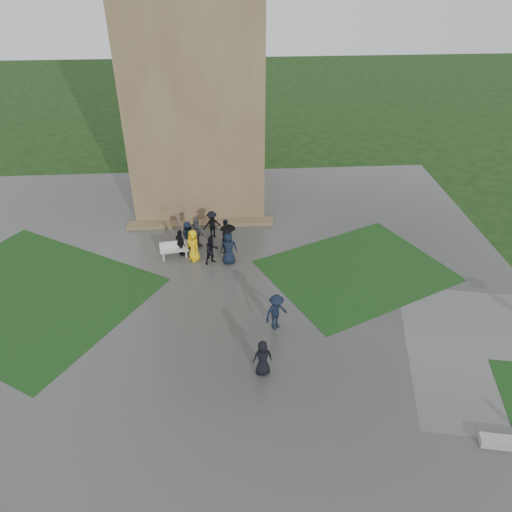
{
  "coord_description": "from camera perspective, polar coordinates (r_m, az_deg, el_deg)",
  "views": [
    {
      "loc": [
        1.58,
        -16.6,
        15.33
      ],
      "look_at": [
        3.07,
        5.02,
        1.2
      ],
      "focal_mm": 35.0,
      "sensor_mm": 36.0,
      "label": 1
    }
  ],
  "objects": [
    {
      "name": "ground",
      "position": [
        22.65,
        -7.0,
        -9.8
      ],
      "size": [
        120.0,
        120.0,
        0.0
      ],
      "primitive_type": "plane",
      "color": "black"
    },
    {
      "name": "plaza",
      "position": [
        24.15,
        -6.84,
        -6.56
      ],
      "size": [
        34.0,
        34.0,
        0.02
      ],
      "primitive_type": "cube",
      "color": "#393937",
      "rests_on": "ground"
    },
    {
      "name": "lawn_inset_left",
      "position": [
        27.58,
        -24.65,
        -4.1
      ],
      "size": [
        14.1,
        13.46,
        0.01
      ],
      "primitive_type": "cube",
      "rotation": [
        0.0,
        0.0,
        -0.56
      ],
      "color": "#123311",
      "rests_on": "plaza"
    },
    {
      "name": "lawn_inset_right",
      "position": [
        27.36,
        11.42,
        -1.66
      ],
      "size": [
        11.12,
        10.15,
        0.01
      ],
      "primitive_type": "cube",
      "rotation": [
        0.0,
        0.0,
        0.44
      ],
      "color": "#123311",
      "rests_on": "plaza"
    },
    {
      "name": "tower",
      "position": [
        32.27,
        -7.17,
        21.55
      ],
      "size": [
        8.0,
        8.0,
        18.0
      ],
      "primitive_type": "cube",
      "color": "brown",
      "rests_on": "ground"
    },
    {
      "name": "tower_plinth",
      "position": [
        31.2,
        -6.35,
        3.73
      ],
      "size": [
        9.0,
        0.8,
        0.22
      ],
      "primitive_type": "cube",
      "color": "brown",
      "rests_on": "plaza"
    },
    {
      "name": "bench",
      "position": [
        28.12,
        -9.33,
        0.76
      ],
      "size": [
        1.62,
        0.73,
        0.91
      ],
      "rotation": [
        0.0,
        0.0,
        0.15
      ],
      "color": "silver",
      "rests_on": "plaza"
    },
    {
      "name": "visitor_cluster",
      "position": [
        27.95,
        -6.21,
        2.47
      ],
      "size": [
        3.68,
        3.73,
        2.64
      ],
      "color": "black",
      "rests_on": "plaza"
    },
    {
      "name": "pedestrian_mid",
      "position": [
        22.64,
        2.33,
        -6.41
      ],
      "size": [
        1.33,
        1.16,
        1.83
      ],
      "primitive_type": "imported",
      "rotation": [
        0.0,
        0.0,
        0.57
      ],
      "color": "black",
      "rests_on": "plaza"
    },
    {
      "name": "pedestrian_near",
      "position": [
        20.6,
        0.77,
        -11.57
      ],
      "size": [
        0.88,
        0.66,
        1.66
      ],
      "primitive_type": "imported",
      "rotation": [
        0.0,
        0.0,
        3.28
      ],
      "color": "black",
      "rests_on": "plaza"
    }
  ]
}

